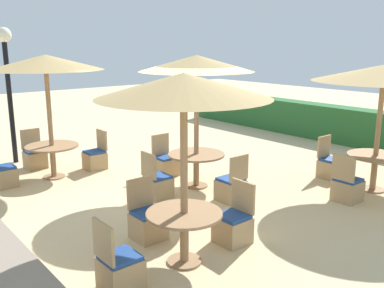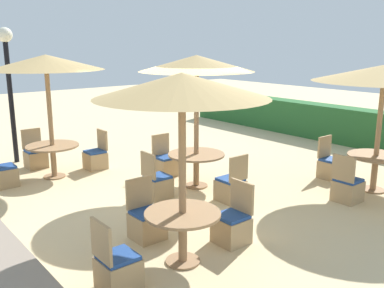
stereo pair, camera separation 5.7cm
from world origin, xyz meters
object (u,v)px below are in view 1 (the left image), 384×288
Objects in this scene: round_table_front_right at (184,223)px; patio_chair_front_right_south at (119,270)px; patio_chair_center_south at (157,185)px; round_table_front_left at (52,152)px; patio_chair_front_right_west at (148,222)px; patio_chair_front_left_north at (95,158)px; parasol_center at (197,64)px; patio_chair_back_right_west at (330,166)px; patio_chair_center_east at (231,188)px; patio_chair_front_right_north at (233,226)px; lamp_post at (7,68)px; round_table_center at (196,160)px; patio_chair_center_west at (165,164)px; parasol_back_right at (384,74)px; round_table_back_right at (375,162)px; patio_chair_front_left_south at (3,175)px; parasol_front_left at (45,63)px; patio_chair_back_right_south at (347,188)px; parasol_front_right at (184,87)px; patio_chair_front_left_west at (35,157)px.

patio_chair_front_right_south reaches higher than round_table_front_right.
patio_chair_center_south is 2.78m from round_table_front_left.
patio_chair_front_right_west is 3.93m from round_table_front_left.
round_table_front_right is 1.11× the size of patio_chair_front_right_south.
patio_chair_front_left_north is at bearing -179.84° from patio_chair_center_south.
parasol_center is 3.81m from patio_chair_back_right_west.
patio_chair_center_east and patio_chair_front_left_north have the same top height.
patio_chair_front_right_north is at bearing 90.61° from round_table_front_right.
round_table_front_left is 1.09m from patio_chair_front_left_north.
lamp_post reaches higher than round_table_front_right.
round_table_front_right is 5.02m from patio_chair_front_left_north.
round_table_center is 1.27× the size of patio_chair_center_west.
patio_chair_front_right_north is at bearing -92.13° from parasol_back_right.
parasol_center is at bearing -146.92° from patio_chair_front_right_west.
lamp_post is 3.57× the size of patio_chair_front_right_north.
patio_chair_front_left_south reaches higher than round_table_back_right.
parasol_front_left is (-4.86, 0.12, 1.96)m from round_table_front_right.
patio_chair_back_right_west is (-1.03, 0.04, -0.34)m from round_table_back_right.
parasol_front_left is 2.51m from patio_chair_front_left_south.
parasol_back_right is 1.01× the size of parasol_front_left.
parasol_front_left is at bearing -140.38° from round_table_center.
lamp_post is at bearing 172.46° from patio_chair_front_right_south.
parasol_front_left is at bearing -136.63° from parasol_back_right.
patio_chair_center_west is 1.00× the size of patio_chair_back_right_south.
parasol_front_right is at bearing 1.16° from lamp_post.
parasol_front_right is 5.46m from patio_chair_front_left_north.
lamp_post is at bearing -144.00° from round_table_back_right.
patio_chair_front_right_north is at bearing 21.28° from patio_chair_front_left_south.
patio_chair_front_right_south is (0.96, -1.06, 0.00)m from patio_chair_front_right_west.
patio_chair_center_south is at bearing -132.25° from patio_chair_back_right_south.
patio_chair_center_south is at bearing 39.30° from patio_chair_front_left_south.
round_table_back_right is 1.19× the size of patio_chair_front_left_west.
patio_chair_front_right_south is at bearing -53.63° from round_table_center.
round_table_front_right is (-0.13, -4.84, -0.03)m from round_table_back_right.
patio_chair_center_west is 1.78m from patio_chair_front_left_north.
patio_chair_back_right_south and patio_chair_front_left_north have the same top height.
parasol_front_right reaches higher than round_table_front_right.
patio_chair_back_right_west is 4.03m from patio_chair_front_right_north.
patio_chair_front_right_west is 1.00× the size of patio_chair_front_right_south.
round_table_front_right is 0.90× the size of round_table_front_left.
parasol_front_right is at bearing 90.61° from patio_chair_front_right_north.
patio_chair_center_east reaches higher than round_table_front_left.
lamp_post is 3.57× the size of patio_chair_back_right_south.
parasol_center reaches higher than patio_chair_front_right_south.
patio_chair_front_right_south is at bearing 47.03° from patio_chair_center_west.
patio_chair_center_west is 4.56m from parasol_front_right.
patio_chair_front_left_north is (-5.01, -2.70, 0.00)m from patio_chair_back_right_south.
round_table_front_left is at bearing 9.78° from patio_chair_front_right_north.
parasol_front_right is 2.79× the size of patio_chair_front_left_north.
patio_chair_center_south is at bearing 134.23° from patio_chair_center_east.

